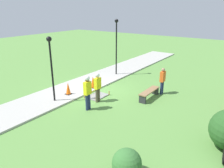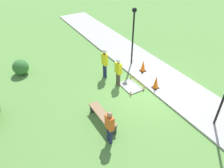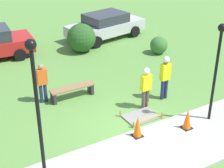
{
  "view_description": "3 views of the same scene",
  "coord_description": "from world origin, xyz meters",
  "views": [
    {
      "loc": [
        10.13,
        8.4,
        5.03
      ],
      "look_at": [
        0.42,
        1.52,
        0.87
      ],
      "focal_mm": 35.0,
      "sensor_mm": 36.0,
      "label": 1
    },
    {
      "loc": [
        -7.08,
        6.65,
        7.25
      ],
      "look_at": [
        0.48,
        2.08,
        0.91
      ],
      "focal_mm": 35.0,
      "sensor_mm": 36.0,
      "label": 2
    },
    {
      "loc": [
        -5.65,
        -8.13,
        6.8
      ],
      "look_at": [
        0.3,
        1.98,
        0.95
      ],
      "focal_mm": 55.0,
      "sensor_mm": 36.0,
      "label": 3
    }
  ],
  "objects": [
    {
      "name": "shrub_rounded_near",
      "position": [
        1.87,
        7.92,
        0.78
      ],
      "size": [
        1.56,
        1.56,
        1.56
      ],
      "color": "#285623",
      "rests_on": "ground_plane"
    },
    {
      "name": "ground_plane",
      "position": [
        0.0,
        0.0,
        0.0
      ],
      "size": [
        60.0,
        60.0,
        0.0
      ],
      "primitive_type": "plane",
      "color": "#5B8E42"
    },
    {
      "name": "lamppost_near",
      "position": [
        2.78,
        -0.77,
        2.46
      ],
      "size": [
        0.28,
        0.28,
        3.56
      ],
      "color": "black",
      "rests_on": "sidewalk"
    },
    {
      "name": "worker_assistant",
      "position": [
        1.32,
        1.18,
        1.0
      ],
      "size": [
        0.4,
        0.25,
        1.7
      ],
      "color": "brown",
      "rests_on": "ground_plane"
    },
    {
      "name": "wet_concrete_patch",
      "position": [
        0.79,
        0.68,
        0.03
      ],
      "size": [
        1.29,
        0.94,
        0.26
      ],
      "color": "gray",
      "rests_on": "ground_plane"
    },
    {
      "name": "worker_supervisor",
      "position": [
        2.41,
        1.41,
        1.12
      ],
      "size": [
        0.4,
        0.27,
        1.85
      ],
      "color": "navy",
      "rests_on": "ground_plane"
    },
    {
      "name": "shrub_rounded_mid",
      "position": [
        5.31,
        5.55,
        0.47
      ],
      "size": [
        0.94,
        0.94,
        0.94
      ],
      "color": "#387033",
      "rests_on": "ground_plane"
    },
    {
      "name": "sidewalk",
      "position": [
        0.0,
        -1.34,
        0.05
      ],
      "size": [
        28.0,
        2.69,
        0.1
      ],
      "color": "#ADAAA3",
      "rests_on": "ground_plane"
    },
    {
      "name": "traffic_cone_far_patch",
      "position": [
        1.66,
        -0.83,
        0.47
      ],
      "size": [
        0.34,
        0.34,
        0.74
      ],
      "color": "black",
      "rests_on": "sidewalk"
    },
    {
      "name": "traffic_cone_near_patch",
      "position": [
        -0.09,
        -0.35,
        0.48
      ],
      "size": [
        0.34,
        0.34,
        0.76
      ],
      "color": "black",
      "rests_on": "sidewalk"
    },
    {
      "name": "park_bench",
      "position": [
        -0.77,
        3.34,
        0.36
      ],
      "size": [
        1.86,
        0.44,
        0.5
      ],
      "color": "#2D2D33",
      "rests_on": "ground_plane"
    },
    {
      "name": "parked_car_silver",
      "position": [
        4.13,
        9.24,
        0.79
      ],
      "size": [
        5.02,
        2.78,
        1.52
      ],
      "rotation": [
        0.0,
        0.0,
        0.17
      ],
      "color": "#BCBCC1",
      "rests_on": "ground_plane"
    },
    {
      "name": "lamppost_far",
      "position": [
        -3.52,
        -0.87,
        2.81
      ],
      "size": [
        0.28,
        0.28,
        4.17
      ],
      "color": "black",
      "rests_on": "sidewalk"
    },
    {
      "name": "bystander_in_orange_shirt",
      "position": [
        -1.9,
        3.63,
        0.93
      ],
      "size": [
        0.4,
        0.22,
        1.64
      ],
      "color": "navy",
      "rests_on": "ground_plane"
    }
  ]
}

